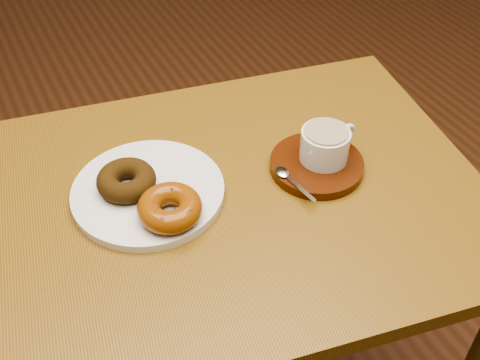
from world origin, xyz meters
name	(u,v)px	position (x,y,z in m)	size (l,w,h in m)	color
cafe_table	(230,243)	(-0.29, 0.01, 0.66)	(0.93, 0.76, 0.78)	brown
donut_plate	(148,192)	(-0.41, 0.06, 0.79)	(0.25, 0.25, 0.01)	silver
donut_cinnamon	(126,180)	(-0.44, 0.08, 0.81)	(0.09, 0.09, 0.03)	#38230B
donut_caramel	(170,208)	(-0.40, -0.01, 0.81)	(0.10, 0.10, 0.04)	brown
saucer	(317,165)	(-0.13, -0.01, 0.79)	(0.16, 0.16, 0.02)	#3A1707
coffee_cup	(326,144)	(-0.12, -0.01, 0.83)	(0.11, 0.08, 0.06)	silver
teaspoon	(286,175)	(-0.20, -0.02, 0.80)	(0.03, 0.10, 0.01)	silver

